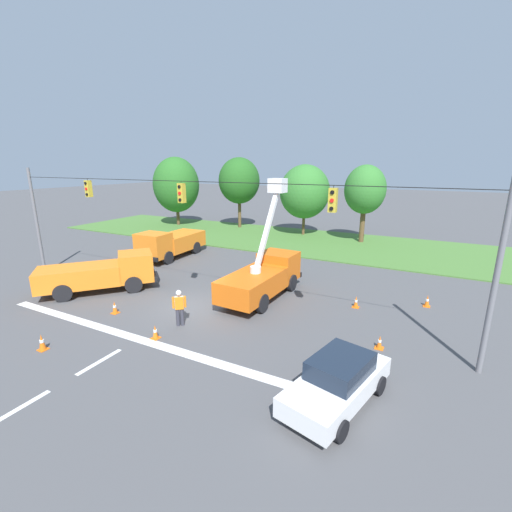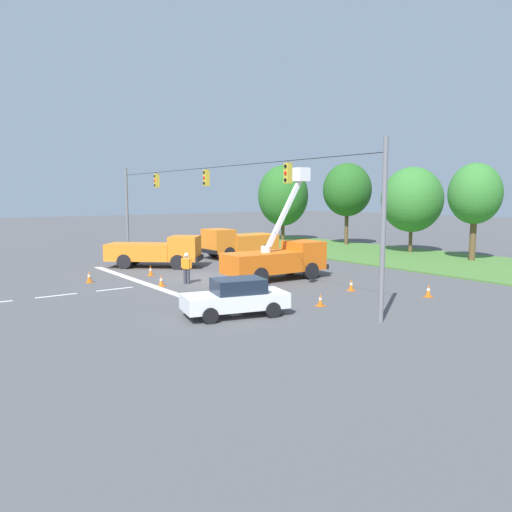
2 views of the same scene
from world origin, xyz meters
The scene contains 19 objects.
ground_plane centered at (0.00, 0.00, 0.00)m, with size 200.00×200.00×0.00m, color #4C4C4F.
grass_verge centered at (0.00, 18.00, 0.05)m, with size 56.00×12.00×0.10m, color #477533.
lane_markings centered at (0.00, -5.43, 0.00)m, with size 17.60×15.25×0.01m.
signal_gantry centered at (-0.05, 0.00, 4.43)m, with size 26.20×0.33×7.20m.
tree_far_west centered at (-17.37, 19.71, 4.98)m, with size 5.55×5.51×8.30m.
tree_west centered at (-9.61, 21.66, 5.54)m, with size 4.70×4.99×8.20m.
tree_centre centered at (-1.30, 20.91, 4.63)m, with size 5.18×5.33×7.42m.
tree_east centered at (4.95, 20.05, 5.09)m, with size 3.81×4.10×7.40m.
utility_truck_bucket_lift centered at (2.65, 3.11, 1.33)m, with size 2.56×6.52×6.63m.
utility_truck_support_near centered at (-6.35, -0.53, 1.13)m, with size 5.95×6.38×2.18m.
utility_truck_support_far centered at (-7.92, 7.35, 1.21)m, with size 2.64×6.42×2.34m.
sedan_white centered at (8.77, -4.03, 0.79)m, with size 2.76×4.60×1.56m.
road_worker centered at (0.78, -2.05, 1.00)m, with size 0.52×0.46×1.77m.
traffic_cone_foreground_left centered at (-2.82, -6.42, 0.34)m, with size 0.36×0.36×0.70m.
traffic_cone_foreground_right centered at (11.12, 5.79, 0.32)m, with size 0.36×0.36×0.65m.
traffic_cone_mid_left centered at (9.49, 0.07, 0.27)m, with size 0.36×0.36×0.58m.
traffic_cone_mid_right centered at (7.75, 3.92, 0.31)m, with size 0.36×0.36×0.64m.
traffic_cone_near_bucket centered at (0.63, -3.56, 0.31)m, with size 0.36×0.36×0.64m.
traffic_cone_lane_edge_a centered at (-3.09, -2.52, 0.32)m, with size 0.36×0.36×0.66m.
Camera 1 is at (10.78, -13.60, 7.40)m, focal length 24.00 mm.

